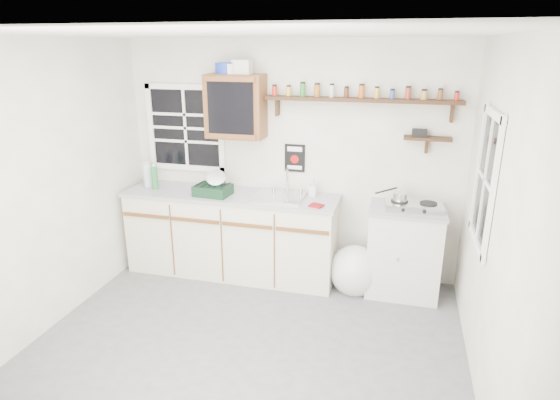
{
  "coord_description": "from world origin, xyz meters",
  "views": [
    {
      "loc": [
        1.13,
        -3.17,
        2.42
      ],
      "look_at": [
        0.16,
        0.55,
        1.15
      ],
      "focal_mm": 30.0,
      "sensor_mm": 36.0,
      "label": 1
    }
  ],
  "objects": [
    {
      "name": "right_cabinet",
      "position": [
        1.25,
        1.32,
        0.46
      ],
      "size": [
        0.73,
        0.57,
        0.91
      ],
      "color": "#B9B8B2",
      "rests_on": "floor"
    },
    {
      "name": "window_back",
      "position": [
        -1.2,
        1.59,
        1.55
      ],
      "size": [
        0.93,
        0.03,
        0.98
      ],
      "color": "black",
      "rests_on": "wall_back"
    },
    {
      "name": "sink",
      "position": [
        -0.05,
        1.3,
        0.93
      ],
      "size": [
        0.52,
        0.44,
        0.29
      ],
      "color": "#BABABE",
      "rests_on": "main_cabinet"
    },
    {
      "name": "spice_shelf",
      "position": [
        0.72,
        1.51,
        1.93
      ],
      "size": [
        1.91,
        0.18,
        0.35
      ],
      "color": "black",
      "rests_on": "wall_back"
    },
    {
      "name": "saucepan",
      "position": [
        1.16,
        1.31,
        1.02
      ],
      "size": [
        0.32,
        0.24,
        0.15
      ],
      "rotation": [
        0.0,
        0.0,
        -0.71
      ],
      "color": "#BABABE",
      "rests_on": "hotplate"
    },
    {
      "name": "upper_cabinet_clutter",
      "position": [
        -0.57,
        1.44,
        2.21
      ],
      "size": [
        0.38,
        0.24,
        0.14
      ],
      "color": "#182E9F",
      "rests_on": "upper_cabinet"
    },
    {
      "name": "secondary_shelf",
      "position": [
        1.36,
        1.52,
        1.58
      ],
      "size": [
        0.45,
        0.16,
        0.24
      ],
      "color": "black",
      "rests_on": "wall_back"
    },
    {
      "name": "main_cabinet",
      "position": [
        -0.58,
        1.3,
        0.46
      ],
      "size": [
        2.31,
        0.63,
        0.92
      ],
      "color": "beige",
      "rests_on": "floor"
    },
    {
      "name": "window_right",
      "position": [
        1.79,
        0.55,
        1.45
      ],
      "size": [
        0.03,
        0.78,
        1.08
      ],
      "color": "black",
      "rests_on": "wall_back"
    },
    {
      "name": "water_bottles",
      "position": [
        -1.52,
        1.3,
        1.05
      ],
      "size": [
        0.21,
        0.15,
        0.29
      ],
      "color": "silver",
      "rests_on": "main_cabinet"
    },
    {
      "name": "dish_rack",
      "position": [
        -0.73,
        1.21,
        1.01
      ],
      "size": [
        0.38,
        0.3,
        0.27
      ],
      "rotation": [
        0.0,
        0.0,
        -0.08
      ],
      "color": "black",
      "rests_on": "main_cabinet"
    },
    {
      "name": "upper_cabinet",
      "position": [
        -0.55,
        1.44,
        1.82
      ],
      "size": [
        0.6,
        0.32,
        0.65
      ],
      "color": "#5D2F17",
      "rests_on": "wall_back"
    },
    {
      "name": "trash_bag",
      "position": [
        0.78,
        1.21,
        0.23
      ],
      "size": [
        0.47,
        0.42,
        0.53
      ],
      "color": "silver",
      "rests_on": "floor"
    },
    {
      "name": "room",
      "position": [
        0.0,
        0.0,
        1.25
      ],
      "size": [
        3.64,
        3.24,
        2.54
      ],
      "color": "#505053",
      "rests_on": "ground"
    },
    {
      "name": "soap_bottle",
      "position": [
        0.28,
        1.44,
        1.01
      ],
      "size": [
        0.09,
        0.09,
        0.17
      ],
      "primitive_type": "imported",
      "rotation": [
        0.0,
        0.0,
        -0.17
      ],
      "color": "white",
      "rests_on": "main_cabinet"
    },
    {
      "name": "warning_sign",
      "position": [
        0.05,
        1.59,
        1.28
      ],
      "size": [
        0.22,
        0.02,
        0.3
      ],
      "color": "black",
      "rests_on": "wall_back"
    },
    {
      "name": "rag",
      "position": [
        0.38,
        1.12,
        0.93
      ],
      "size": [
        0.16,
        0.14,
        0.02
      ],
      "primitive_type": "cube",
      "rotation": [
        0.0,
        0.0,
        -0.32
      ],
      "color": "maroon",
      "rests_on": "main_cabinet"
    },
    {
      "name": "hotplate",
      "position": [
        1.3,
        1.31,
        0.95
      ],
      "size": [
        0.56,
        0.32,
        0.08
      ],
      "rotation": [
        0.0,
        0.0,
        0.06
      ],
      "color": "#BABABE",
      "rests_on": "right_cabinet"
    }
  ]
}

